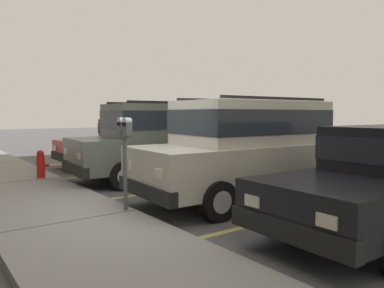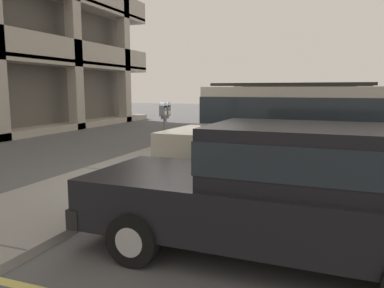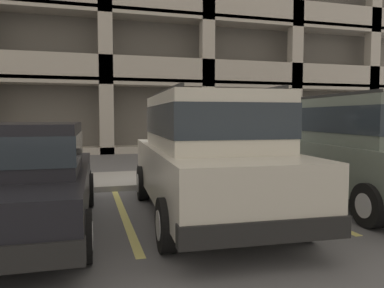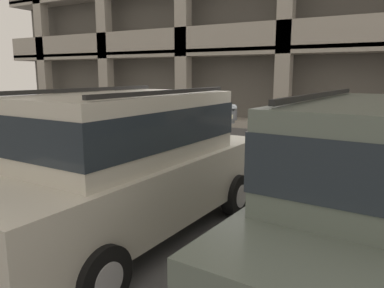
# 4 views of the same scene
# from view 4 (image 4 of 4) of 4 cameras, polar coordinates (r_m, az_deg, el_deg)

# --- Properties ---
(ground_plane) EXTENTS (80.00, 80.00, 0.10)m
(ground_plane) POSITION_cam_4_polar(r_m,az_deg,el_deg) (7.19, 3.34, -7.85)
(ground_plane) COLOR #565659
(sidewalk) EXTENTS (40.00, 2.20, 0.12)m
(sidewalk) POSITION_cam_4_polar(r_m,az_deg,el_deg) (8.30, 7.30, -4.59)
(sidewalk) COLOR gray
(sidewalk) RESTS_ON ground_plane
(parking_stall_lines) EXTENTS (12.03, 4.80, 0.01)m
(parking_stall_lines) POSITION_cam_4_polar(r_m,az_deg,el_deg) (5.44, 11.22, -13.70)
(parking_stall_lines) COLOR #DBD16B
(parking_stall_lines) RESTS_ON ground_plane
(silver_suv) EXTENTS (2.18, 4.87, 2.03)m
(silver_suv) POSITION_cam_4_polar(r_m,az_deg,el_deg) (5.12, -9.61, -2.34)
(silver_suv) COLOR beige
(silver_suv) RESTS_ON ground_plane
(parking_meter_near) EXTENTS (0.35, 0.12, 1.54)m
(parking_meter_near) POSITION_cam_4_polar(r_m,az_deg,el_deg) (7.16, 5.38, 2.89)
(parking_meter_near) COLOR #595B60
(parking_meter_near) RESTS_ON sidewalk
(parking_meter_far) EXTENTS (0.15, 0.12, 1.52)m
(parking_meter_far) POSITION_cam_4_polar(r_m,az_deg,el_deg) (11.01, -24.31, 3.88)
(parking_meter_far) COLOR #47474C
(parking_meter_far) RESTS_ON sidewalk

